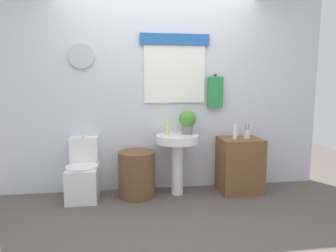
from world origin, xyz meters
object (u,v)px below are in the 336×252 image
toothbrush_cup (247,134)px  soap_bottle (167,128)px  lotion_bottle (235,132)px  toilet (83,175)px  pedestal_sink (177,149)px  laundry_hamper (137,174)px  wooden_cabinet (240,165)px  potted_plant (188,121)px

toothbrush_cup → soap_bottle: bearing=178.3°
lotion_bottle → toothbrush_cup: (0.18, 0.06, -0.04)m
soap_bottle → toilet: bearing=-179.1°
toilet → pedestal_sink: size_ratio=0.99×
toilet → lotion_bottle: bearing=-2.2°
laundry_hamper → lotion_bottle: size_ratio=2.94×
laundry_hamper → soap_bottle: bearing=7.3°
laundry_hamper → soap_bottle: soap_bottle is taller
toilet → laundry_hamper: 0.65m
laundry_hamper → wooden_cabinet: wooden_cabinet is taller
toilet → lotion_bottle: 1.96m
toilet → potted_plant: potted_plant is taller
potted_plant → lotion_bottle: (0.59, -0.10, -0.14)m
laundry_hamper → toilet: bearing=177.1°
lotion_bottle → toothbrush_cup: 0.20m
potted_plant → lotion_bottle: potted_plant is taller
toilet → soap_bottle: bearing=0.9°
soap_bottle → potted_plant: bearing=2.2°
lotion_bottle → toothbrush_cup: size_ratio=1.04×
wooden_cabinet → potted_plant: 0.90m
toothbrush_cup → lotion_bottle: bearing=-161.9°
toilet → soap_bottle: (1.04, 0.02, 0.56)m
potted_plant → toothbrush_cup: 0.80m
soap_bottle → toothbrush_cup: soap_bottle is taller
lotion_bottle → pedestal_sink: bearing=176.9°
pedestal_sink → potted_plant: 0.38m
pedestal_sink → toothbrush_cup: 0.93m
laundry_hamper → potted_plant: bearing=5.3°
toilet → wooden_cabinet: 1.98m
pedestal_sink → lotion_bottle: bearing=-3.1°
toilet → toothbrush_cup: 2.13m
laundry_hamper → soap_bottle: size_ratio=3.45×
potted_plant → toothbrush_cup: size_ratio=1.64×
wooden_cabinet → pedestal_sink: bearing=180.0°
laundry_hamper → wooden_cabinet: (1.33, 0.00, 0.07)m
lotion_bottle → toothbrush_cup: lotion_bottle is taller
lotion_bottle → wooden_cabinet: bearing=23.5°
laundry_hamper → soap_bottle: (0.39, 0.05, 0.56)m
laundry_hamper → pedestal_sink: (0.51, 0.00, 0.30)m
toilet → lotion_bottle: lotion_bottle is taller
lotion_bottle → potted_plant: bearing=170.4°
soap_bottle → toothbrush_cup: size_ratio=0.89×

